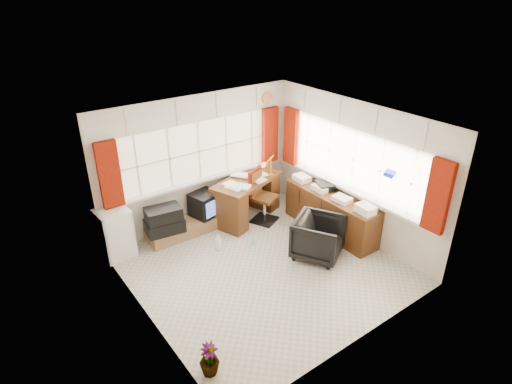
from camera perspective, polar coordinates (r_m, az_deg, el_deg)
ground at (r=7.21m, az=0.97°, el=-10.05°), size 4.00×4.00×0.00m
room_walls at (r=6.43m, az=1.07°, el=0.74°), size 4.00×4.00×4.00m
window_back at (r=8.15m, az=-7.28°, el=2.02°), size 3.70×0.12×3.60m
window_right at (r=7.89m, az=12.34°, el=0.74°), size 0.12×3.70×3.60m
curtains at (r=7.64m, az=2.39°, el=4.67°), size 3.83×3.83×1.15m
overhead_cabinets at (r=7.45m, az=2.57°, el=10.57°), size 3.98×3.98×0.48m
desk at (r=8.41m, az=-1.23°, el=-0.61°), size 1.60×1.14×0.87m
desk_lamp at (r=8.33m, az=2.00°, el=4.12°), size 0.15×0.12×0.42m
task_chair at (r=8.28m, az=0.46°, el=-0.26°), size 0.59×0.61×1.07m
office_chair at (r=7.37m, az=8.32°, el=-6.02°), size 1.07×1.08×0.73m
radiator at (r=8.13m, az=-2.51°, el=-3.37°), size 0.42×0.20×0.60m
credenza at (r=8.11m, az=9.91°, el=-2.67°), size 0.50×2.00×0.85m
file_tray at (r=8.14m, az=9.14°, el=0.82°), size 0.40×0.45×0.12m
tv_bench at (r=8.13m, az=-9.53°, el=-4.75°), size 1.40×0.50×0.25m
crt_tv at (r=8.15m, az=-6.76°, el=-1.61°), size 0.59×0.56×0.46m
hifi_stack at (r=7.73m, az=-12.16°, el=-3.71°), size 0.71×0.51×0.48m
mini_fridge at (r=7.66m, az=-18.29°, el=-5.23°), size 0.54×0.54×0.87m
spray_bottle_a at (r=7.58m, az=-5.07°, el=-6.70°), size 0.16×0.16×0.31m
spray_bottle_b at (r=7.77m, az=-0.18°, el=-6.26°), size 0.11×0.11×0.18m
flower_vase at (r=5.52m, az=-6.25°, el=-21.33°), size 0.32×0.32×0.44m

